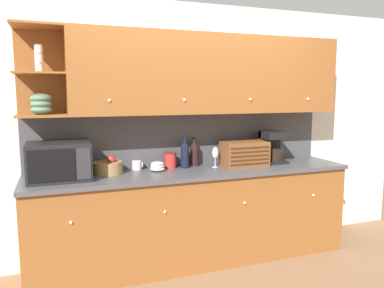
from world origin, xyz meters
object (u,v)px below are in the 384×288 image
(coffee_maker, at_px, (272,147))
(fruit_basket, at_px, (108,167))
(wine_glass, at_px, (215,154))
(mug, at_px, (137,165))
(microwave, at_px, (59,161))
(wine_bottle, at_px, (185,154))
(storage_canister, at_px, (170,160))
(bread_box, at_px, (244,154))
(bowl_stack_on_counter, at_px, (157,166))
(second_wine_bottle, at_px, (194,153))

(coffee_maker, bearing_deg, fruit_basket, 178.62)
(fruit_basket, bearing_deg, wine_glass, -3.43)
(mug, xyz_separation_m, coffee_maker, (1.46, -0.14, 0.13))
(microwave, distance_m, wine_bottle, 1.21)
(storage_canister, distance_m, wine_glass, 0.46)
(wine_bottle, height_order, bread_box, wine_bottle)
(fruit_basket, xyz_separation_m, coffee_maker, (1.76, -0.04, 0.11))
(microwave, height_order, fruit_basket, microwave)
(wine_glass, bearing_deg, coffee_maker, 1.81)
(microwave, height_order, wine_glass, microwave)
(bowl_stack_on_counter, distance_m, bread_box, 0.92)
(storage_canister, bearing_deg, mug, 173.15)
(bowl_stack_on_counter, height_order, storage_canister, storage_canister)
(storage_canister, distance_m, bread_box, 0.77)
(microwave, bearing_deg, storage_canister, 8.94)
(wine_bottle, height_order, second_wine_bottle, wine_bottle)
(mug, xyz_separation_m, wine_bottle, (0.47, -0.08, 0.10))
(wine_bottle, relative_size, second_wine_bottle, 1.07)
(wine_bottle, distance_m, wine_glass, 0.31)
(microwave, xyz_separation_m, second_wine_bottle, (1.33, 0.20, -0.03))
(bread_box, distance_m, coffee_maker, 0.38)
(storage_canister, distance_m, second_wine_bottle, 0.28)
(fruit_basket, xyz_separation_m, wine_bottle, (0.77, 0.01, 0.08))
(bowl_stack_on_counter, bearing_deg, storage_canister, 31.38)
(second_wine_bottle, bearing_deg, fruit_basket, -174.28)
(bread_box, bearing_deg, storage_canister, 167.36)
(second_wine_bottle, xyz_separation_m, wine_glass, (0.17, -0.15, 0.01))
(coffee_maker, bearing_deg, wine_glass, -178.19)
(microwave, xyz_separation_m, bread_box, (1.81, -0.00, -0.04))
(wine_bottle, xyz_separation_m, second_wine_bottle, (0.13, 0.08, -0.01))
(microwave, distance_m, fruit_basket, 0.45)
(mug, height_order, coffee_maker, coffee_maker)
(wine_glass, bearing_deg, storage_canister, 164.47)
(mug, bearing_deg, storage_canister, -6.85)
(fruit_basket, distance_m, wine_bottle, 0.78)
(mug, distance_m, second_wine_bottle, 0.61)
(microwave, xyz_separation_m, storage_canister, (1.06, 0.17, -0.09))
(wine_bottle, bearing_deg, wine_glass, -14.74)
(storage_canister, height_order, second_wine_bottle, second_wine_bottle)
(mug, bearing_deg, wine_glass, -11.87)
(microwave, relative_size, bread_box, 1.13)
(fruit_basket, relative_size, bread_box, 0.59)
(bowl_stack_on_counter, xyz_separation_m, second_wine_bottle, (0.43, 0.13, 0.09))
(bowl_stack_on_counter, bearing_deg, bread_box, -4.47)
(coffee_maker, bearing_deg, bread_box, -169.80)
(mug, xyz_separation_m, wine_glass, (0.77, -0.16, 0.10))
(microwave, xyz_separation_m, mug, (0.73, 0.21, -0.12))
(coffee_maker, bearing_deg, wine_bottle, 176.68)
(storage_canister, height_order, bread_box, bread_box)
(bread_box, height_order, coffee_maker, coffee_maker)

